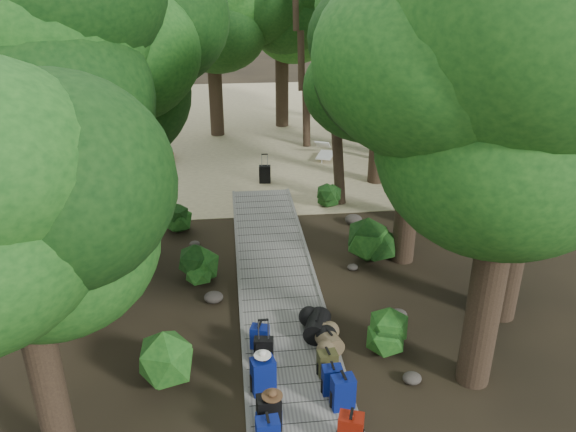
{
  "coord_description": "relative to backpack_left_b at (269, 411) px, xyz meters",
  "views": [
    {
      "loc": [
        -1.1,
        -11.33,
        7.39
      ],
      "look_at": [
        0.49,
        2.78,
        1.0
      ],
      "focal_mm": 35.0,
      "sensor_mm": 36.0,
      "label": 1
    }
  ],
  "objects": [
    {
      "name": "tree_right_b",
      "position": [
        5.57,
        2.97,
        4.09
      ],
      "size": [
        5.13,
        5.13,
        9.16
      ],
      "primitive_type": null,
      "color": "black",
      "rests_on": "ground"
    },
    {
      "name": "backpack_left_c",
      "position": [
        -0.03,
        0.92,
        0.03
      ],
      "size": [
        0.48,
        0.39,
        0.8
      ],
      "primitive_type": null,
      "rotation": [
        0.0,
        0.0,
        0.22
      ],
      "color": "navy",
      "rests_on": "boardwalk"
    },
    {
      "name": "tree_right_c",
      "position": [
        4.12,
        5.81,
        3.83
      ],
      "size": [
        4.99,
        4.99,
        8.64
      ],
      "primitive_type": null,
      "color": "black",
      "rests_on": "ground"
    },
    {
      "name": "tree_right_f",
      "position": [
        7.35,
        13.67,
        4.4
      ],
      "size": [
        5.48,
        5.48,
        9.78
      ],
      "primitive_type": null,
      "color": "black",
      "rests_on": "ground"
    },
    {
      "name": "suitcase_on_boardwalk",
      "position": [
        0.04,
        1.72,
        -0.07
      ],
      "size": [
        0.41,
        0.26,
        0.59
      ],
      "primitive_type": null,
      "rotation": [
        0.0,
        0.0,
        -0.15
      ],
      "color": "black",
      "rests_on": "boardwalk"
    },
    {
      "name": "tree_right_a",
      "position": [
        4.04,
        0.93,
        3.96
      ],
      "size": [
        5.34,
        5.34,
        8.89
      ],
      "primitive_type": null,
      "color": "black",
      "rests_on": "ground"
    },
    {
      "name": "tree_left_b",
      "position": [
        -3.99,
        3.76,
        4.35
      ],
      "size": [
        5.37,
        5.37,
        9.67
      ],
      "primitive_type": null,
      "color": "black",
      "rests_on": "ground"
    },
    {
      "name": "sand_beach",
      "position": [
        0.61,
        20.05,
        -0.48
      ],
      "size": [
        40.0,
        22.0,
        0.02
      ],
      "primitive_type": "cube",
      "color": "tan",
      "rests_on": "ground"
    },
    {
      "name": "sun_lounger",
      "position": [
        3.52,
        14.53,
        -0.17
      ],
      "size": [
        1.2,
        1.94,
        0.59
      ],
      "primitive_type": null,
      "rotation": [
        0.0,
        0.0,
        -0.36
      ],
      "color": "silver",
      "rests_on": "sand_beach"
    },
    {
      "name": "shrub_right_a",
      "position": [
        2.58,
        1.97,
        -0.03
      ],
      "size": [
        1.02,
        1.02,
        0.92
      ],
      "primitive_type": null,
      "color": "#154414",
      "rests_on": "ground"
    },
    {
      "name": "hat_white",
      "position": [
        -0.03,
        0.95,
        0.48
      ],
      "size": [
        0.32,
        0.32,
        0.11
      ],
      "primitive_type": null,
      "color": "silver",
      "rests_on": "backpack_left_c"
    },
    {
      "name": "shrub_left_b",
      "position": [
        -1.34,
        5.09,
        -0.04
      ],
      "size": [
        0.99,
        0.99,
        0.9
      ],
      "primitive_type": null,
      "color": "#154414",
      "rests_on": "ground"
    },
    {
      "name": "shrub_right_c",
      "position": [
        2.87,
        9.61,
        -0.1
      ],
      "size": [
        0.86,
        0.86,
        0.77
      ],
      "primitive_type": null,
      "color": "#154414",
      "rests_on": "ground"
    },
    {
      "name": "tree_back_b",
      "position": [
        2.28,
        19.97,
        4.06
      ],
      "size": [
        5.09,
        5.09,
        9.1
      ],
      "primitive_type": null,
      "color": "black",
      "rests_on": "ground"
    },
    {
      "name": "rock_right_a",
      "position": [
        2.84,
        0.97,
        -0.39
      ],
      "size": [
        0.37,
        0.33,
        0.2
      ],
      "primitive_type": null,
      "color": "#4C473F",
      "rests_on": "ground"
    },
    {
      "name": "ground",
      "position": [
        0.61,
        4.05,
        -0.49
      ],
      "size": [
        120.0,
        120.0,
        0.0
      ],
      "primitive_type": "plane",
      "color": "#2E2517",
      "rests_on": "ground"
    },
    {
      "name": "shrub_right_b",
      "position": [
        3.3,
        6.08,
        0.11
      ],
      "size": [
        1.33,
        1.33,
        1.2
      ],
      "primitive_type": null,
      "color": "#154414",
      "rests_on": "ground"
    },
    {
      "name": "duffel_right_khaki",
      "position": [
        1.38,
        2.01,
        -0.15
      ],
      "size": [
        0.6,
        0.75,
        0.44
      ],
      "primitive_type": null,
      "rotation": [
        0.0,
        0.0,
        0.27
      ],
      "color": "brown",
      "rests_on": "boardwalk"
    },
    {
      "name": "hat_brown",
      "position": [
        0.06,
        -0.05,
        0.42
      ],
      "size": [
        0.36,
        0.36,
        0.11
      ],
      "primitive_type": null,
      "color": "#51351E",
      "rests_on": "backpack_left_b"
    },
    {
      "name": "backpack_left_d",
      "position": [
        -0.01,
        2.25,
        -0.09
      ],
      "size": [
        0.43,
        0.36,
        0.56
      ],
      "primitive_type": null,
      "rotation": [
        0.0,
        0.0,
        -0.31
      ],
      "color": "navy",
      "rests_on": "boardwalk"
    },
    {
      "name": "rock_right_b",
      "position": [
        3.18,
        3.06,
        -0.37
      ],
      "size": [
        0.42,
        0.38,
        0.23
      ],
      "primitive_type": null,
      "color": "#4C473F",
      "rests_on": "ground"
    },
    {
      "name": "backpack_right_c",
      "position": [
        1.23,
        0.75,
        -0.06
      ],
      "size": [
        0.37,
        0.27,
        0.62
      ],
      "primitive_type": null,
      "rotation": [
        0.0,
        0.0,
        0.03
      ],
      "color": "navy",
      "rests_on": "boardwalk"
    },
    {
      "name": "rock_right_d",
      "position": [
        3.3,
        8.23,
        -0.34
      ],
      "size": [
        0.53,
        0.48,
        0.29
      ],
      "primitive_type": null,
      "color": "#4C473F",
      "rests_on": "ground"
    },
    {
      "name": "rock_right_c",
      "position": [
        2.65,
        5.39,
        -0.41
      ],
      "size": [
        0.29,
        0.26,
        0.16
      ],
      "primitive_type": null,
      "color": "#4C473F",
      "rests_on": "ground"
    },
    {
      "name": "lone_suitcase_on_sand",
      "position": [
        0.83,
        12.08,
        -0.14
      ],
      "size": [
        0.44,
        0.28,
        0.65
      ],
      "primitive_type": null,
      "rotation": [
        0.0,
        0.0,
        -0.1
      ],
      "color": "black",
      "rests_on": "sand_beach"
    },
    {
      "name": "duffel_right_black",
      "position": [
        1.24,
        2.5,
        -0.13
      ],
      "size": [
        0.71,
        0.88,
        0.48
      ],
      "primitive_type": null,
      "rotation": [
        0.0,
        0.0,
        -0.33
      ],
      "color": "black",
      "rests_on": "boardwalk"
    },
    {
      "name": "rock_left_c",
      "position": [
        -0.98,
        4.26,
        -0.36
      ],
      "size": [
        0.46,
        0.41,
        0.25
      ],
      "primitive_type": null,
      "color": "#4C473F",
      "rests_on": "ground"
    },
    {
      "name": "shrub_left_a",
      "position": [
        -1.94,
        1.39,
        0.06
      ],
      "size": [
        1.21,
        1.21,
        1.09
      ],
      "primitive_type": null,
      "color": "#154414",
      "rests_on": "ground"
    },
    {
      "name": "tree_right_e",
      "position": [
        4.91,
        11.74,
        3.77
      ],
      "size": [
        4.73,
        4.73,
        8.51
      ],
      "primitive_type": null,
      "color": "black",
      "rests_on": "ground"
    },
    {
      "name": "tree_back_c",
      "position": [
        5.83,
        19.96,
        4.4
      ],
      "size": [
        5.43,
        5.43,
        9.77
      ],
      "primitive_type": null,
      "color": "black",
      "rests_on": "ground"
    },
    {
      "name": "palm_left_a",
      "position": [
        -4.04,
        10.54,
        2.93
      ],
      "size": [
        4.3,
        4.3,
        6.84
      ],
      "primitive_type": null,
      "color": "#134012",
      "rests_on": "ground"
    },
    {
      "name": "palm_right_b",
      "position": [
        5.66,
        14.49,
        3.48
      ],
      "size": [
        4.11,
        4.11,
        7.95
      ],
      "primitive_type": null,
      "color": "#134012",
      "rests_on": "ground"
    },
    {
      "name": "backpack_right_a",
      "position": [
        1.29,
        -0.56,
        -0.01
      ],
      "size": [
        0.48,
        0.4,
        0.72
      ],
      "primitive_type": null,
      "rotation": [
        0.0,
        0.0,
        -0.34
      ],
      "color": "maroon",
      "rests_on": "boardwalk"
    },
    {
      "name": "palm_right_a",
      "position": [
        3.36,
        10.16,
        3.66
      ],
      "size": [
        4.87,
        4.87,
        8.3
      ],
      "primitive_type": null,
      "color": "#134012",
      "rests_on": "ground"
    },
    {
      "name": "kayak",
      "position": [
        -2.96,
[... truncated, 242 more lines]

